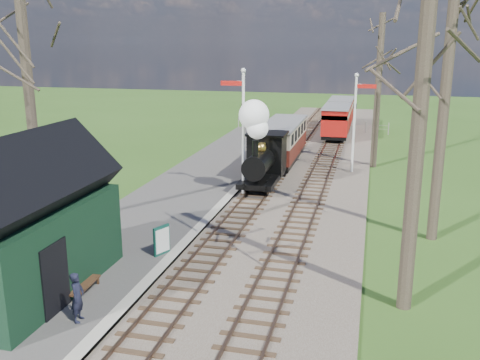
# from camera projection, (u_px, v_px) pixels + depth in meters

# --- Properties ---
(distant_hills) EXTENTS (114.40, 48.00, 22.02)m
(distant_hills) POSITION_uv_depth(u_px,v_px,m) (338.00, 213.00, 75.51)
(distant_hills) COLOR #385B23
(distant_hills) RESTS_ON ground
(ballast_bed) EXTENTS (8.00, 60.00, 0.10)m
(ballast_bed) POSITION_uv_depth(u_px,v_px,m) (300.00, 170.00, 31.64)
(ballast_bed) COLOR brown
(ballast_bed) RESTS_ON ground
(track_near) EXTENTS (1.60, 60.00, 0.15)m
(track_near) POSITION_uv_depth(u_px,v_px,m) (278.00, 167.00, 31.94)
(track_near) COLOR brown
(track_near) RESTS_ON ground
(track_far) EXTENTS (1.60, 60.00, 0.15)m
(track_far) POSITION_uv_depth(u_px,v_px,m) (322.00, 170.00, 31.33)
(track_far) COLOR brown
(track_far) RESTS_ON ground
(platform) EXTENTS (5.00, 44.00, 0.20)m
(platform) POSITION_uv_depth(u_px,v_px,m) (176.00, 201.00, 25.25)
(platform) COLOR #474442
(platform) RESTS_ON ground
(coping_strip) EXTENTS (0.40, 44.00, 0.21)m
(coping_strip) POSITION_uv_depth(u_px,v_px,m) (223.00, 204.00, 24.71)
(coping_strip) COLOR #B2AD9E
(coping_strip) RESTS_ON ground
(station_shed) EXTENTS (3.25, 6.30, 4.78)m
(station_shed) POSITION_uv_depth(u_px,v_px,m) (25.00, 225.00, 15.50)
(station_shed) COLOR black
(station_shed) RESTS_ON platform
(semaphore_near) EXTENTS (1.22, 0.24, 6.22)m
(semaphore_near) POSITION_uv_depth(u_px,v_px,m) (242.00, 123.00, 25.59)
(semaphore_near) COLOR silver
(semaphore_near) RESTS_ON ground
(semaphore_far) EXTENTS (1.22, 0.24, 5.72)m
(semaphore_far) POSITION_uv_depth(u_px,v_px,m) (356.00, 116.00, 30.09)
(semaphore_far) COLOR silver
(semaphore_far) RESTS_ON ground
(bare_trees) EXTENTS (15.51, 22.39, 12.00)m
(bare_trees) POSITION_uv_depth(u_px,v_px,m) (260.00, 105.00, 19.16)
(bare_trees) COLOR #382D23
(bare_trees) RESTS_ON ground
(fence_line) EXTENTS (12.60, 0.08, 1.00)m
(fence_line) POSITION_uv_depth(u_px,v_px,m) (311.00, 125.00, 44.89)
(fence_line) COLOR slate
(fence_line) RESTS_ON ground
(locomotive) EXTENTS (1.84, 4.29, 4.60)m
(locomotive) POSITION_uv_depth(u_px,v_px,m) (262.00, 150.00, 26.83)
(locomotive) COLOR black
(locomotive) RESTS_ON ground
(coach) EXTENTS (2.15, 7.36, 2.26)m
(coach) POSITION_uv_depth(u_px,v_px,m) (282.00, 140.00, 32.66)
(coach) COLOR black
(coach) RESTS_ON ground
(red_carriage_a) EXTENTS (2.00, 4.96, 2.11)m
(red_carriage_a) POSITION_uv_depth(u_px,v_px,m) (336.00, 121.00, 41.01)
(red_carriage_a) COLOR black
(red_carriage_a) RESTS_ON ground
(red_carriage_b) EXTENTS (2.00, 4.96, 2.11)m
(red_carriage_b) POSITION_uv_depth(u_px,v_px,m) (341.00, 112.00, 46.17)
(red_carriage_b) COLOR black
(red_carriage_b) RESTS_ON ground
(sign_board) EXTENTS (0.36, 0.68, 1.04)m
(sign_board) POSITION_uv_depth(u_px,v_px,m) (162.00, 240.00, 18.59)
(sign_board) COLOR #0D4135
(sign_board) RESTS_ON platform
(bench) EXTENTS (0.48, 1.46, 0.82)m
(bench) POSITION_uv_depth(u_px,v_px,m) (80.00, 280.00, 15.80)
(bench) COLOR #402716
(bench) RESTS_ON platform
(person) EXTENTS (0.39, 0.54, 1.37)m
(person) POSITION_uv_depth(u_px,v_px,m) (77.00, 297.00, 14.11)
(person) COLOR black
(person) RESTS_ON platform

